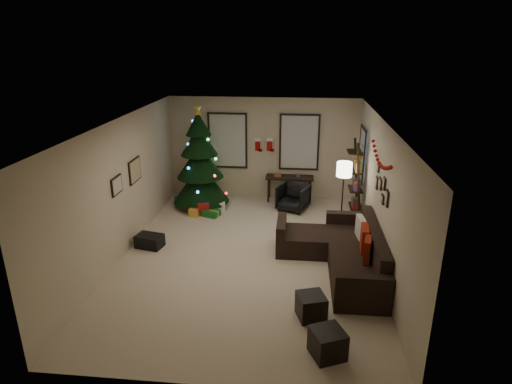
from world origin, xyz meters
TOP-DOWN VIEW (x-y plane):
  - floor at (0.00, 0.00)m, footprint 7.00×7.00m
  - ceiling at (0.00, 0.00)m, footprint 7.00×7.00m
  - wall_back at (0.00, 3.50)m, footprint 5.00×0.00m
  - wall_front at (0.00, -3.50)m, footprint 5.00×0.00m
  - wall_left at (-2.50, 0.00)m, footprint 0.00×7.00m
  - wall_right at (2.50, 0.00)m, footprint 0.00×7.00m
  - window_back_left at (-0.95, 3.47)m, footprint 1.05×0.06m
  - window_back_right at (0.95, 3.47)m, footprint 1.05×0.06m
  - window_right_wall at (2.47, 2.55)m, footprint 0.06×0.90m
  - christmas_tree at (-1.53, 2.61)m, footprint 1.43×1.43m
  - presents at (-1.41, 2.19)m, footprint 1.30×0.89m
  - sofa at (1.84, -0.23)m, footprint 1.92×2.79m
  - pillow_red_a at (2.21, -0.74)m, footprint 0.19×0.43m
  - pillow_red_b at (2.21, -0.33)m, footprint 0.16×0.48m
  - pillow_cream at (2.21, 0.19)m, footprint 0.17×0.43m
  - ottoman_near at (1.22, -1.92)m, footprint 0.51×0.51m
  - ottoman_far at (1.43, -2.78)m, footprint 0.56×0.56m
  - desk at (0.73, 3.22)m, footprint 1.25×0.45m
  - desk_chair at (0.85, 2.57)m, footprint 0.82×0.80m
  - bookshelf at (2.30, 1.95)m, footprint 0.30×0.58m
  - potted_plant at (2.30, 1.90)m, footprint 0.51×0.48m
  - floor_lamp at (1.95, 1.47)m, footprint 0.34×0.34m
  - art_map at (-2.48, 0.70)m, footprint 0.04×0.60m
  - art_abstract at (-2.48, -0.26)m, footprint 0.04×0.45m
  - gallery at (2.48, -0.07)m, footprint 0.03×1.25m
  - garland at (2.45, 0.17)m, footprint 0.08×1.90m
  - stocking_left at (-0.14, 3.51)m, footprint 0.20×0.05m
  - stocking_right at (0.19, 3.32)m, footprint 0.20×0.05m
  - storage_bin at (-2.09, 0.17)m, footprint 0.60×0.47m

SIDE VIEW (x-z plane):
  - floor at x=0.00m, z-range 0.00..0.00m
  - presents at x=-1.41m, z-range -0.03..0.27m
  - storage_bin at x=-2.09m, z-range 0.00..0.27m
  - ottoman_near at x=1.22m, z-range 0.00..0.39m
  - ottoman_far at x=1.43m, z-range 0.00..0.40m
  - sofa at x=1.84m, z-range -0.15..0.72m
  - desk_chair at x=0.85m, z-range 0.00..0.67m
  - desk at x=0.73m, z-range 0.26..0.93m
  - pillow_cream at x=2.21m, z-range 0.42..0.84m
  - pillow_red_a at x=2.21m, z-range 0.43..0.85m
  - pillow_red_b at x=2.21m, z-range 0.40..0.88m
  - bookshelf at x=2.30m, z-range -0.03..1.94m
  - christmas_tree at x=-1.53m, z-range -0.23..2.44m
  - floor_lamp at x=1.95m, z-range 0.53..2.12m
  - wall_left at x=-2.50m, z-range -2.15..4.85m
  - wall_right at x=2.50m, z-range -2.15..4.85m
  - wall_back at x=0.00m, z-range -1.15..3.85m
  - wall_front at x=0.00m, z-range -1.15..3.85m
  - stocking_left at x=-0.14m, z-range 1.27..1.63m
  - art_abstract at x=-2.48m, z-range 1.32..1.67m
  - window_right_wall at x=2.47m, z-range 0.85..2.15m
  - art_map at x=-2.48m, z-range 1.25..1.75m
  - stocking_right at x=0.19m, z-range 1.33..1.69m
  - window_back_left at x=-0.95m, z-range 0.80..2.30m
  - window_back_right at x=0.95m, z-range 0.80..2.30m
  - gallery at x=2.48m, z-range 1.30..1.84m
  - potted_plant at x=2.30m, z-range 1.56..2.03m
  - garland at x=2.45m, z-range 1.90..2.20m
  - ceiling at x=0.00m, z-range 2.70..2.70m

